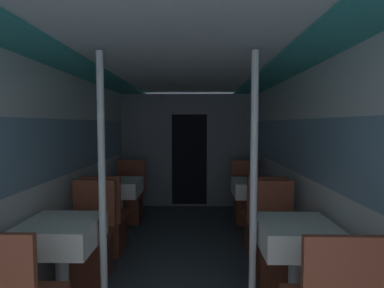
{
  "coord_description": "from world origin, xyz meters",
  "views": [
    {
      "loc": [
        0.16,
        -1.32,
        1.51
      ],
      "look_at": [
        0.07,
        3.24,
        1.21
      ],
      "focal_mm": 28.0,
      "sensor_mm": 36.0,
      "label": 1
    }
  ],
  "objects_px": {
    "chair_left_far_0": "(89,248)",
    "dining_table_right_0": "(296,240)",
    "chair_left_near_1": "(106,229)",
    "chair_right_far_0": "(276,250)",
    "chair_right_far_1": "(247,203)",
    "support_pole_left_0": "(102,187)",
    "chair_left_far_1": "(129,203)",
    "support_pole_right_0": "(254,187)",
    "chair_right_near_1": "(263,230)",
    "dining_table_right_1": "(254,191)",
    "dining_table_left_0": "(61,239)",
    "dining_table_left_1": "(119,190)"
  },
  "relations": [
    {
      "from": "support_pole_left_0",
      "to": "dining_table_right_1",
      "type": "xyz_separation_m",
      "value": [
        1.5,
        1.72,
        -0.41
      ]
    },
    {
      "from": "chair_left_far_1",
      "to": "dining_table_right_1",
      "type": "bearing_deg",
      "value": 162.33
    },
    {
      "from": "chair_left_far_0",
      "to": "chair_left_far_1",
      "type": "bearing_deg",
      "value": -90.0
    },
    {
      "from": "dining_table_left_1",
      "to": "chair_left_near_1",
      "type": "xyz_separation_m",
      "value": [
        0.0,
        -0.58,
        -0.32
      ]
    },
    {
      "from": "chair_left_near_1",
      "to": "chair_right_far_0",
      "type": "xyz_separation_m",
      "value": [
        1.83,
        -0.56,
        0.0
      ]
    },
    {
      "from": "chair_left_near_1",
      "to": "chair_right_far_1",
      "type": "relative_size",
      "value": 1.0
    },
    {
      "from": "chair_left_near_1",
      "to": "dining_table_right_1",
      "type": "xyz_separation_m",
      "value": [
        1.83,
        0.58,
        0.32
      ]
    },
    {
      "from": "chair_left_far_1",
      "to": "dining_table_right_0",
      "type": "bearing_deg",
      "value": 128.42
    },
    {
      "from": "chair_left_far_0",
      "to": "support_pole_right_0",
      "type": "xyz_separation_m",
      "value": [
        1.5,
        -0.58,
        0.74
      ]
    },
    {
      "from": "dining_table_left_1",
      "to": "chair_right_far_0",
      "type": "bearing_deg",
      "value": -31.95
    },
    {
      "from": "chair_left_far_1",
      "to": "chair_right_far_0",
      "type": "bearing_deg",
      "value": 136.7
    },
    {
      "from": "dining_table_left_1",
      "to": "chair_right_far_0",
      "type": "height_order",
      "value": "chair_right_far_0"
    },
    {
      "from": "dining_table_left_1",
      "to": "chair_right_near_1",
      "type": "xyz_separation_m",
      "value": [
        1.83,
        -0.58,
        -0.32
      ]
    },
    {
      "from": "chair_left_near_1",
      "to": "dining_table_right_1",
      "type": "distance_m",
      "value": 1.94
    },
    {
      "from": "support_pole_left_0",
      "to": "chair_right_far_1",
      "type": "xyz_separation_m",
      "value": [
        1.5,
        2.3,
        -0.74
      ]
    },
    {
      "from": "chair_right_far_0",
      "to": "dining_table_right_0",
      "type": "bearing_deg",
      "value": 90.0
    },
    {
      "from": "dining_table_left_0",
      "to": "chair_right_far_1",
      "type": "bearing_deg",
      "value": 51.58
    },
    {
      "from": "support_pole_right_0",
      "to": "chair_right_near_1",
      "type": "distance_m",
      "value": 1.4
    },
    {
      "from": "chair_right_near_1",
      "to": "chair_right_far_1",
      "type": "height_order",
      "value": "same"
    },
    {
      "from": "support_pole_left_0",
      "to": "chair_left_near_1",
      "type": "distance_m",
      "value": 1.4
    },
    {
      "from": "dining_table_left_0",
      "to": "chair_right_far_1",
      "type": "distance_m",
      "value": 2.96
    },
    {
      "from": "chair_right_far_0",
      "to": "chair_left_far_0",
      "type": "bearing_deg",
      "value": 0.0
    },
    {
      "from": "dining_table_left_0",
      "to": "chair_right_near_1",
      "type": "height_order",
      "value": "chair_right_near_1"
    },
    {
      "from": "chair_left_far_0",
      "to": "chair_right_near_1",
      "type": "xyz_separation_m",
      "value": [
        1.83,
        0.56,
        0.0
      ]
    },
    {
      "from": "dining_table_left_1",
      "to": "chair_left_far_1",
      "type": "bearing_deg",
      "value": 90.0
    },
    {
      "from": "chair_right_far_1",
      "to": "dining_table_left_1",
      "type": "bearing_deg",
      "value": 17.67
    },
    {
      "from": "dining_table_left_1",
      "to": "chair_right_far_0",
      "type": "distance_m",
      "value": 2.18
    },
    {
      "from": "chair_left_far_0",
      "to": "support_pole_left_0",
      "type": "height_order",
      "value": "support_pole_left_0"
    },
    {
      "from": "dining_table_left_1",
      "to": "chair_right_far_1",
      "type": "bearing_deg",
      "value": 17.67
    },
    {
      "from": "support_pole_right_0",
      "to": "chair_right_near_1",
      "type": "bearing_deg",
      "value": 73.78
    },
    {
      "from": "dining_table_left_0",
      "to": "dining_table_right_1",
      "type": "relative_size",
      "value": 1.0
    },
    {
      "from": "dining_table_right_0",
      "to": "chair_right_far_1",
      "type": "bearing_deg",
      "value": 90.0
    },
    {
      "from": "chair_right_far_1",
      "to": "support_pole_right_0",
      "type": "bearing_deg",
      "value": 81.81
    },
    {
      "from": "support_pole_left_0",
      "to": "dining_table_left_1",
      "type": "distance_m",
      "value": 1.8
    },
    {
      "from": "dining_table_right_0",
      "to": "support_pole_right_0",
      "type": "distance_m",
      "value": 0.53
    },
    {
      "from": "support_pole_right_0",
      "to": "chair_left_far_1",
      "type": "bearing_deg",
      "value": 122.99
    },
    {
      "from": "support_pole_left_0",
      "to": "support_pole_right_0",
      "type": "relative_size",
      "value": 1.0
    },
    {
      "from": "chair_left_far_0",
      "to": "chair_left_near_1",
      "type": "xyz_separation_m",
      "value": [
        0.0,
        0.56,
        0.0
      ]
    },
    {
      "from": "dining_table_right_0",
      "to": "dining_table_right_1",
      "type": "distance_m",
      "value": 1.72
    },
    {
      "from": "chair_left_near_1",
      "to": "chair_right_near_1",
      "type": "height_order",
      "value": "same"
    },
    {
      "from": "dining_table_left_0",
      "to": "dining_table_left_1",
      "type": "relative_size",
      "value": 1.0
    },
    {
      "from": "dining_table_left_0",
      "to": "chair_left_far_1",
      "type": "relative_size",
      "value": 0.81
    },
    {
      "from": "dining_table_right_0",
      "to": "chair_right_near_1",
      "type": "height_order",
      "value": "chair_right_near_1"
    },
    {
      "from": "dining_table_left_0",
      "to": "support_pole_left_0",
      "type": "relative_size",
      "value": 0.37
    },
    {
      "from": "support_pole_left_0",
      "to": "dining_table_left_1",
      "type": "bearing_deg",
      "value": 100.9
    },
    {
      "from": "chair_right_near_1",
      "to": "dining_table_left_0",
      "type": "bearing_deg",
      "value": -148.05
    },
    {
      "from": "chair_left_near_1",
      "to": "chair_right_far_0",
      "type": "distance_m",
      "value": 1.91
    },
    {
      "from": "support_pole_left_0",
      "to": "chair_right_near_1",
      "type": "xyz_separation_m",
      "value": [
        1.5,
        1.14,
        -0.74
      ]
    },
    {
      "from": "chair_left_far_0",
      "to": "dining_table_right_0",
      "type": "xyz_separation_m",
      "value": [
        1.83,
        -0.58,
        0.32
      ]
    },
    {
      "from": "dining_table_left_0",
      "to": "support_pole_right_0",
      "type": "height_order",
      "value": "support_pole_right_0"
    }
  ]
}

